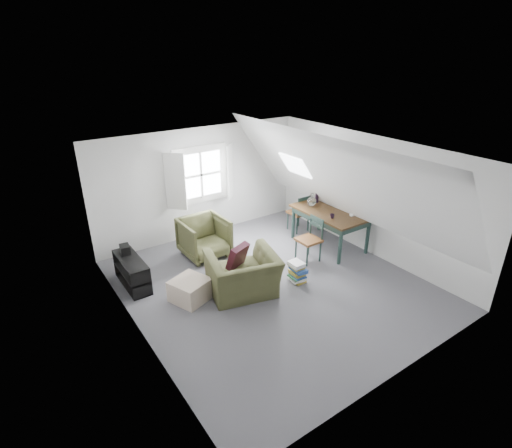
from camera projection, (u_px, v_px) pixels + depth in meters
floor at (272, 285)px, 7.48m from camera, size 5.50×5.50×0.00m
ceiling at (275, 153)px, 6.45m from camera, size 5.50×5.50×0.00m
wall_back at (201, 183)px, 9.03m from camera, size 5.00×0.00×5.00m
wall_front at (408, 299)px, 4.90m from camera, size 5.00×0.00×5.00m
wall_left at (133, 265)px, 5.67m from camera, size 0.00×5.50×5.50m
wall_right at (370, 196)px, 8.26m from camera, size 0.00×5.50×5.50m
slope_left at (191, 216)px, 5.95m from camera, size 3.19×5.50×4.48m
slope_right at (339, 180)px, 7.56m from camera, size 3.19×5.50×4.48m
dormer_window at (202, 175)px, 8.89m from camera, size 1.71×0.35×1.30m
skylight at (295, 166)px, 8.54m from camera, size 0.35×0.75×0.47m
armchair_near at (243, 293)px, 7.23m from camera, size 1.41×1.30×0.77m
armchair_far at (205, 255)px, 8.53m from camera, size 0.91×0.94×0.84m
throw_pillow at (238, 256)px, 7.06m from camera, size 0.49×0.39×0.45m
ottoman at (190, 290)px, 6.97m from camera, size 0.75×0.75×0.39m
dining_table at (330, 216)px, 8.66m from camera, size 0.99×1.65×0.83m
demijohn at (312, 201)px, 8.83m from camera, size 0.21×0.21×0.29m
vase_twigs at (317, 197)px, 9.03m from camera, size 0.08×0.09×0.60m
cup at (332, 218)px, 8.27m from camera, size 0.11×0.11×0.09m
paper_box at (353, 215)px, 8.38m from camera, size 0.12×0.09×0.04m
dining_chair_far at (299, 212)px, 9.48m from camera, size 0.43×0.43×0.91m
dining_chair_near at (310, 239)px, 8.15m from camera, size 0.44×0.44×0.93m
media_shelf at (133, 274)px, 7.36m from camera, size 0.36×1.07×0.55m
electronics_box at (125, 250)px, 7.41m from camera, size 0.20×0.25×0.18m
magazine_stack at (297, 272)px, 7.50m from camera, size 0.30×0.36×0.41m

